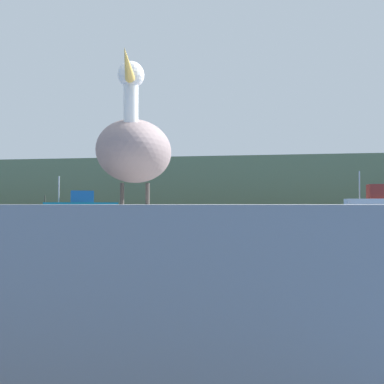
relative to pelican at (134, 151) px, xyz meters
name	(u,v)px	position (x,y,z in m)	size (l,w,h in m)	color
ground_plane	(325,333)	(1.29, 0.09, -1.23)	(260.00, 260.00, 0.00)	navy
hillside_backdrop	(250,184)	(1.29, 69.70, 3.26)	(140.00, 14.86, 8.99)	#6B7A51
pier_dock	(134,266)	(0.00, 0.01, -0.80)	(3.36, 2.24, 0.85)	gray
pelican	(134,151)	(0.00, 0.00, 0.00)	(0.73, 1.36, 0.88)	gray
fishing_boat_white	(380,204)	(13.10, 35.96, -0.33)	(6.22, 1.88, 3.99)	white
fishing_boat_teal	(81,205)	(-16.20, 35.34, -0.46)	(7.54, 5.36, 3.69)	teal
mooring_buoy	(113,219)	(-4.45, 12.02, -0.97)	(0.51, 0.51, 0.51)	red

